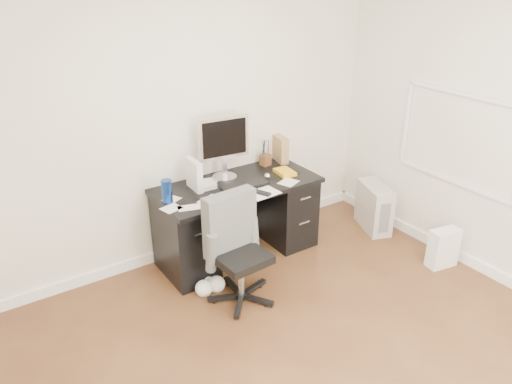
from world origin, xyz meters
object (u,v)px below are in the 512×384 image
(keyboard, at_px, (245,186))
(wicker_basket, at_px, (200,241))
(office_chair, at_px, (241,252))
(desk, at_px, (238,218))
(lcd_monitor, at_px, (224,148))
(pc_tower, at_px, (374,207))

(keyboard, bearing_deg, wicker_basket, 155.72)
(office_chair, xyz_separation_m, wicker_basket, (-0.01, 0.69, -0.24))
(keyboard, relative_size, wicker_basket, 0.99)
(desk, distance_m, keyboard, 0.38)
(lcd_monitor, relative_size, pc_tower, 1.24)
(desk, distance_m, lcd_monitor, 0.68)
(desk, bearing_deg, wicker_basket, 168.66)
(lcd_monitor, xyz_separation_m, pc_tower, (1.50, -0.52, -0.81))
(desk, relative_size, pc_tower, 3.08)
(lcd_monitor, height_order, office_chair, lcd_monitor)
(desk, relative_size, wicker_basket, 3.34)
(pc_tower, height_order, wicker_basket, pc_tower)
(keyboard, distance_m, pc_tower, 1.55)
(office_chair, bearing_deg, keyboard, 49.75)
(desk, xyz_separation_m, wicker_basket, (-0.37, 0.07, -0.18))
(keyboard, height_order, pc_tower, keyboard)
(office_chair, height_order, pc_tower, office_chair)
(keyboard, bearing_deg, office_chair, -126.44)
(desk, height_order, wicker_basket, desk)
(lcd_monitor, height_order, pc_tower, lcd_monitor)
(office_chair, bearing_deg, pc_tower, 4.46)
(lcd_monitor, xyz_separation_m, wicker_basket, (-0.33, -0.10, -0.83))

